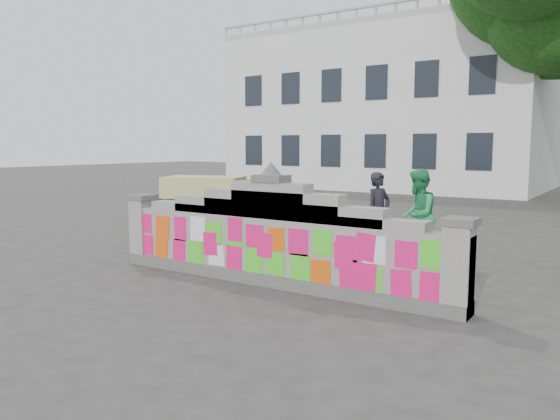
% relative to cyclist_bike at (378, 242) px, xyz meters
% --- Properties ---
extents(ground, '(100.00, 100.00, 0.00)m').
position_rel_cyclist_bike_xyz_m(ground, '(-0.87, -2.28, -0.45)').
color(ground, '#383533').
rests_on(ground, ground).
extents(parapet_wall, '(6.48, 0.44, 2.01)m').
position_rel_cyclist_bike_xyz_m(parapet_wall, '(-0.87, -2.29, 0.30)').
color(parapet_wall, '#4C4C49').
rests_on(parapet_wall, ground).
extents(building, '(16.00, 10.00, 8.90)m').
position_rel_cyclist_bike_xyz_m(building, '(-7.87, 19.70, 3.57)').
color(building, silver).
rests_on(building, ground).
extents(cyclist_bike, '(1.81, 1.15, 0.90)m').
position_rel_cyclist_bike_xyz_m(cyclist_bike, '(0.00, 0.00, 0.00)').
color(cyclist_bike, black).
rests_on(cyclist_bike, ground).
extents(cyclist_rider, '(0.54, 0.65, 1.53)m').
position_rel_cyclist_bike_xyz_m(cyclist_rider, '(0.00, 0.00, 0.31)').
color(cyclist_rider, black).
rests_on(cyclist_rider, ground).
extents(pedestrian, '(0.84, 1.00, 1.82)m').
position_rel_cyclist_bike_xyz_m(pedestrian, '(0.46, 0.82, 0.46)').
color(pedestrian, '#2B9F5A').
rests_on(pedestrian, ground).
extents(rickshaw_left, '(2.68, 1.92, 1.44)m').
position_rel_cyclist_bike_xyz_m(rickshaw_left, '(-5.61, 1.50, 0.30)').
color(rickshaw_left, black).
rests_on(rickshaw_left, ground).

